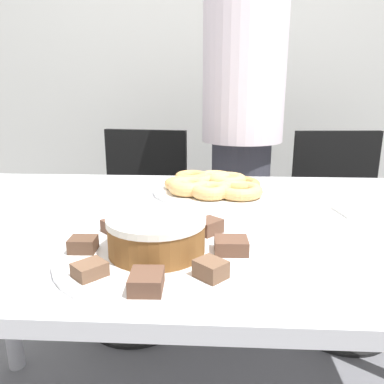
{
  "coord_description": "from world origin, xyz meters",
  "views": [
    {
      "loc": [
        0.02,
        -0.84,
        1.05
      ],
      "look_at": [
        -0.03,
        -0.01,
        0.82
      ],
      "focal_mm": 35.0,
      "sensor_mm": 36.0,
      "label": 1
    }
  ],
  "objects_px": {
    "plate_cake": "(157,254)",
    "plate_donuts": "(213,191)",
    "frosted_cake": "(157,234)",
    "office_chair_right": "(341,238)",
    "office_chair_left": "(138,234)",
    "napkin": "(359,212)",
    "person_standing": "(242,127)"
  },
  "relations": [
    {
      "from": "plate_cake",
      "to": "frosted_cake",
      "type": "bearing_deg",
      "value": 0.0
    },
    {
      "from": "office_chair_left",
      "to": "office_chair_right",
      "type": "xyz_separation_m",
      "value": [
        0.92,
        0.0,
        0.0
      ]
    },
    {
      "from": "office_chair_right",
      "to": "plate_cake",
      "type": "distance_m",
      "value": 1.26
    },
    {
      "from": "office_chair_right",
      "to": "office_chair_left",
      "type": "bearing_deg",
      "value": 176.1
    },
    {
      "from": "person_standing",
      "to": "office_chair_left",
      "type": "distance_m",
      "value": 0.68
    },
    {
      "from": "plate_cake",
      "to": "plate_donuts",
      "type": "relative_size",
      "value": 1.02
    },
    {
      "from": "napkin",
      "to": "person_standing",
      "type": "bearing_deg",
      "value": 109.2
    },
    {
      "from": "plate_cake",
      "to": "plate_donuts",
      "type": "xyz_separation_m",
      "value": [
        0.1,
        0.45,
        0.0
      ]
    },
    {
      "from": "office_chair_right",
      "to": "plate_donuts",
      "type": "height_order",
      "value": "office_chair_right"
    },
    {
      "from": "office_chair_right",
      "to": "napkin",
      "type": "distance_m",
      "value": 0.84
    },
    {
      "from": "plate_donuts",
      "to": "frosted_cake",
      "type": "relative_size",
      "value": 2.02
    },
    {
      "from": "frosted_cake",
      "to": "plate_donuts",
      "type": "bearing_deg",
      "value": 77.28
    },
    {
      "from": "office_chair_right",
      "to": "frosted_cake",
      "type": "distance_m",
      "value": 1.27
    },
    {
      "from": "office_chair_right",
      "to": "napkin",
      "type": "height_order",
      "value": "office_chair_right"
    },
    {
      "from": "office_chair_left",
      "to": "plate_cake",
      "type": "xyz_separation_m",
      "value": [
        0.24,
        -1.0,
        0.36
      ]
    },
    {
      "from": "office_chair_left",
      "to": "plate_cake",
      "type": "bearing_deg",
      "value": -67.6
    },
    {
      "from": "office_chair_right",
      "to": "frosted_cake",
      "type": "height_order",
      "value": "office_chair_right"
    },
    {
      "from": "frosted_cake",
      "to": "napkin",
      "type": "bearing_deg",
      "value": 31.04
    },
    {
      "from": "plate_donuts",
      "to": "frosted_cake",
      "type": "bearing_deg",
      "value": -102.72
    },
    {
      "from": "person_standing",
      "to": "plate_cake",
      "type": "distance_m",
      "value": 0.98
    },
    {
      "from": "frosted_cake",
      "to": "napkin",
      "type": "xyz_separation_m",
      "value": [
        0.45,
        0.27,
        -0.04
      ]
    },
    {
      "from": "office_chair_left",
      "to": "office_chair_right",
      "type": "relative_size",
      "value": 1.0
    },
    {
      "from": "office_chair_right",
      "to": "plate_cake",
      "type": "height_order",
      "value": "office_chair_right"
    },
    {
      "from": "office_chair_left",
      "to": "frosted_cake",
      "type": "xyz_separation_m",
      "value": [
        0.24,
        -1.0,
        0.4
      ]
    },
    {
      "from": "plate_cake",
      "to": "plate_donuts",
      "type": "height_order",
      "value": "same"
    },
    {
      "from": "person_standing",
      "to": "plate_cake",
      "type": "xyz_separation_m",
      "value": [
        -0.22,
        -0.95,
        -0.14
      ]
    },
    {
      "from": "person_standing",
      "to": "plate_donuts",
      "type": "xyz_separation_m",
      "value": [
        -0.12,
        -0.5,
        -0.14
      ]
    },
    {
      "from": "office_chair_left",
      "to": "office_chair_right",
      "type": "height_order",
      "value": "same"
    },
    {
      "from": "person_standing",
      "to": "frosted_cake",
      "type": "relative_size",
      "value": 9.89
    },
    {
      "from": "plate_cake",
      "to": "office_chair_left",
      "type": "bearing_deg",
      "value": 103.63
    },
    {
      "from": "plate_cake",
      "to": "frosted_cake",
      "type": "distance_m",
      "value": 0.04
    },
    {
      "from": "office_chair_left",
      "to": "frosted_cake",
      "type": "relative_size",
      "value": 5.07
    }
  ]
}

